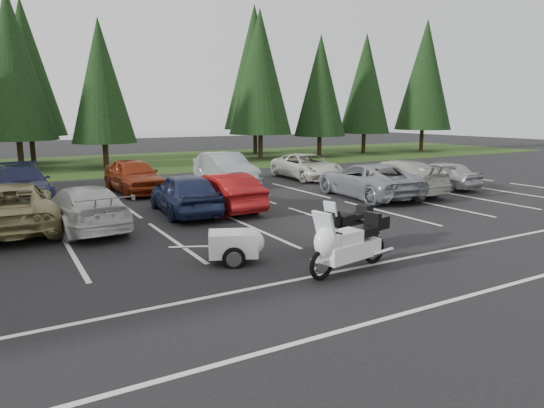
{
  "coord_description": "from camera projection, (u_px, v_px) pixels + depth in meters",
  "views": [
    {
      "loc": [
        -6.38,
        -11.98,
        3.57
      ],
      "look_at": [
        0.16,
        -0.5,
        1.09
      ],
      "focal_mm": 32.0,
      "sensor_mm": 36.0,
      "label": 1
    }
  ],
  "objects": [
    {
      "name": "car_near_2",
      "position": [
        11.0,
        207.0,
        14.86
      ],
      "size": [
        2.59,
        5.42,
        1.49
      ],
      "primitive_type": "imported",
      "rotation": [
        0.0,
        0.0,
        3.12
      ],
      "color": "#8C8251",
      "rests_on": "ground"
    },
    {
      "name": "grass_strip",
      "position": [
        100.0,
        164.0,
        34.48
      ],
      "size": [
        80.0,
        16.0,
        0.01
      ],
      "primitive_type": "cube",
      "color": "#1E3611",
      "rests_on": "ground"
    },
    {
      "name": "car_near_8",
      "position": [
        440.0,
        174.0,
        23.41
      ],
      "size": [
        1.85,
        4.01,
        1.33
      ],
      "primitive_type": "imported",
      "rotation": [
        0.0,
        0.0,
        3.21
      ],
      "color": "#A1A0A4",
      "rests_on": "ground"
    },
    {
      "name": "car_near_6",
      "position": [
        367.0,
        180.0,
        20.79
      ],
      "size": [
        2.98,
        5.57,
        1.49
      ],
      "primitive_type": "imported",
      "rotation": [
        0.0,
        0.0,
        3.04
      ],
      "color": "gray",
      "rests_on": "ground"
    },
    {
      "name": "conifer_6",
      "position": [
        260.0,
        72.0,
        37.47
      ],
      "size": [
        4.93,
        4.93,
        11.48
      ],
      "color": "#332316",
      "rests_on": "ground"
    },
    {
      "name": "touring_motorcycle",
      "position": [
        350.0,
        239.0,
        10.98
      ],
      "size": [
        2.89,
        1.36,
        1.54
      ],
      "primitive_type": null,
      "rotation": [
        0.0,
        0.0,
        0.19
      ],
      "color": "white",
      "rests_on": "ground"
    },
    {
      "name": "conifer_back_b",
      "position": [
        25.0,
        67.0,
        34.27
      ],
      "size": [
        4.97,
        4.97,
        11.58
      ],
      "color": "#332316",
      "rests_on": "ground"
    },
    {
      "name": "lake_water",
      "position": [
        86.0,
        141.0,
        62.89
      ],
      "size": [
        70.0,
        50.0,
        0.02
      ],
      "primitive_type": "cube",
      "color": "slate",
      "rests_on": "ground"
    },
    {
      "name": "car_near_4",
      "position": [
        185.0,
        193.0,
        17.36
      ],
      "size": [
        2.09,
        4.55,
        1.51
      ],
      "primitive_type": "imported",
      "rotation": [
        0.0,
        0.0,
        3.07
      ],
      "color": "#1B2344",
      "rests_on": "ground"
    },
    {
      "name": "car_far_2",
      "position": [
        134.0,
        176.0,
        22.02
      ],
      "size": [
        2.12,
        4.69,
        1.56
      ],
      "primitive_type": "imported",
      "rotation": [
        0.0,
        0.0,
        0.06
      ],
      "color": "maroon",
      "rests_on": "ground"
    },
    {
      "name": "conifer_back_c",
      "position": [
        255.0,
        68.0,
        42.31
      ],
      "size": [
        5.5,
        5.5,
        12.81
      ],
      "color": "#332316",
      "rests_on": "ground"
    },
    {
      "name": "ground",
      "position": [
        259.0,
        239.0,
        13.99
      ],
      "size": [
        120.0,
        120.0,
        0.0
      ],
      "primitive_type": "plane",
      "color": "black",
      "rests_on": "ground"
    },
    {
      "name": "car_near_3",
      "position": [
        84.0,
        208.0,
        15.02
      ],
      "size": [
        2.4,
        4.92,
        1.38
      ],
      "primitive_type": "imported",
      "rotation": [
        0.0,
        0.0,
        3.24
      ],
      "color": "beige",
      "rests_on": "ground"
    },
    {
      "name": "adventure_motorcycle",
      "position": [
        347.0,
        225.0,
        12.46
      ],
      "size": [
        2.6,
        1.56,
        1.49
      ],
      "primitive_type": null,
      "rotation": [
        0.0,
        0.0,
        0.31
      ],
      "color": "black",
      "rests_on": "ground"
    },
    {
      "name": "car_near_7",
      "position": [
        394.0,
        177.0,
        21.77
      ],
      "size": [
        2.21,
        5.28,
        1.53
      ],
      "primitive_type": "imported",
      "rotation": [
        0.0,
        0.0,
        3.13
      ],
      "color": "#B4B1A5",
      "rests_on": "ground"
    },
    {
      "name": "car_far_1",
      "position": [
        21.0,
        184.0,
        19.69
      ],
      "size": [
        2.25,
        5.22,
        1.5
      ],
      "primitive_type": "imported",
      "rotation": [
        0.0,
        0.0,
        0.03
      ],
      "color": "#181B3E",
      "rests_on": "ground"
    },
    {
      "name": "conifer_5",
      "position": [
        101.0,
        81.0,
        31.39
      ],
      "size": [
        4.14,
        4.14,
        9.63
      ],
      "color": "#332316",
      "rests_on": "ground"
    },
    {
      "name": "car_near_5",
      "position": [
        223.0,
        192.0,
        18.05
      ],
      "size": [
        1.67,
        4.33,
        1.41
      ],
      "primitive_type": "imported",
      "rotation": [
        0.0,
        0.0,
        3.18
      ],
      "color": "maroon",
      "rests_on": "ground"
    },
    {
      "name": "car_far_4",
      "position": [
        306.0,
        166.0,
        26.71
      ],
      "size": [
        2.49,
        5.03,
        1.37
      ],
      "primitive_type": "imported",
      "rotation": [
        0.0,
        0.0,
        -0.04
      ],
      "color": "beige",
      "rests_on": "ground"
    },
    {
      "name": "stall_markings",
      "position": [
        230.0,
        225.0,
        15.7
      ],
      "size": [
        32.0,
        16.0,
        0.01
      ],
      "primitive_type": "cube",
      "color": "silver",
      "rests_on": "ground"
    },
    {
      "name": "car_far_3",
      "position": [
        225.0,
        169.0,
        24.51
      ],
      "size": [
        1.8,
        4.95,
        1.62
      ],
      "primitive_type": "imported",
      "rotation": [
        0.0,
        0.0,
        -0.02
      ],
      "color": "gray",
      "rests_on": "ground"
    },
    {
      "name": "conifer_7",
      "position": [
        320.0,
        86.0,
        40.05
      ],
      "size": [
        4.27,
        4.27,
        9.94
      ],
      "color": "#332316",
      "rests_on": "ground"
    },
    {
      "name": "cargo_trailer",
      "position": [
        233.0,
        247.0,
        11.71
      ],
      "size": [
        1.93,
        1.55,
        0.78
      ],
      "primitive_type": null,
      "rotation": [
        0.0,
        0.0,
        -0.41
      ],
      "color": "silver",
      "rests_on": "ground"
    },
    {
      "name": "conifer_9",
      "position": [
        425.0,
        75.0,
        45.0
      ],
      "size": [
        5.19,
        5.19,
        12.1
      ],
      "color": "#332316",
      "rests_on": "ground"
    },
    {
      "name": "conifer_4",
      "position": [
        12.0,
        65.0,
        29.9
      ],
      "size": [
        4.8,
        4.8,
        11.17
      ],
      "color": "#332316",
      "rests_on": "ground"
    },
    {
      "name": "conifer_8",
      "position": [
        366.0,
        84.0,
        43.35
      ],
      "size": [
        4.53,
        4.53,
        10.56
      ],
      "color": "#332316",
      "rests_on": "ground"
    }
  ]
}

